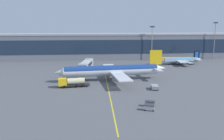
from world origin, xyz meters
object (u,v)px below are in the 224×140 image
at_px(main_airliner, 112,70).
at_px(baggage_cart_0, 149,107).
at_px(pushback_tug, 155,87).
at_px(baggage_cart_1, 150,103).
at_px(commuter_jet_near, 176,59).
at_px(commuter_jet_far, 182,60).
at_px(fuel_tanker, 72,82).

relative_size(main_airliner, baggage_cart_0, 14.92).
bearing_deg(pushback_tug, baggage_cart_1, -109.51).
bearing_deg(baggage_cart_1, commuter_jet_near, 64.45).
bearing_deg(commuter_jet_far, commuter_jet_near, 136.93).
height_order(main_airliner, pushback_tug, main_airliner).
bearing_deg(commuter_jet_near, baggage_cart_1, -115.55).
bearing_deg(main_airliner, pushback_tug, -49.66).
relative_size(baggage_cart_0, baggage_cart_1, 1.00).
xyz_separation_m(pushback_tug, baggage_cart_1, (-6.00, -16.94, -0.07)).
distance_m(main_airliner, baggage_cart_1, 33.05).
distance_m(fuel_tanker, commuter_jet_far, 72.08).
xyz_separation_m(pushback_tug, commuter_jet_far, (29.07, 49.82, 1.54)).
bearing_deg(baggage_cart_1, pushback_tug, 70.49).
xyz_separation_m(fuel_tanker, commuter_jet_near, (55.06, 45.83, 0.85)).
xyz_separation_m(fuel_tanker, pushback_tug, (28.17, -6.03, -0.90)).
bearing_deg(fuel_tanker, baggage_cart_1, -46.00).
height_order(pushback_tug, baggage_cart_0, baggage_cart_0).
xyz_separation_m(main_airliner, fuel_tanker, (-15.25, -9.20, -2.20)).
xyz_separation_m(baggage_cart_0, baggage_cart_1, (1.01, 3.04, 0.00)).
height_order(fuel_tanker, baggage_cart_1, fuel_tanker).
distance_m(main_airliner, commuter_jet_near, 54.12).
distance_m(baggage_cart_0, commuter_jet_far, 78.58).
height_order(baggage_cart_0, commuter_jet_far, commuter_jet_far).
xyz_separation_m(main_airliner, commuter_jet_far, (42.00, 34.60, -1.55)).
xyz_separation_m(main_airliner, baggage_cart_1, (6.93, -32.16, -3.16)).
distance_m(main_airliner, fuel_tanker, 17.94).
bearing_deg(baggage_cart_0, main_airliner, 99.55).
height_order(fuel_tanker, pushback_tug, fuel_tanker).
bearing_deg(baggage_cart_1, fuel_tanker, 134.00).
distance_m(baggage_cart_1, commuter_jet_near, 76.28).
bearing_deg(commuter_jet_near, pushback_tug, -117.40).
distance_m(fuel_tanker, baggage_cart_0, 33.54).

